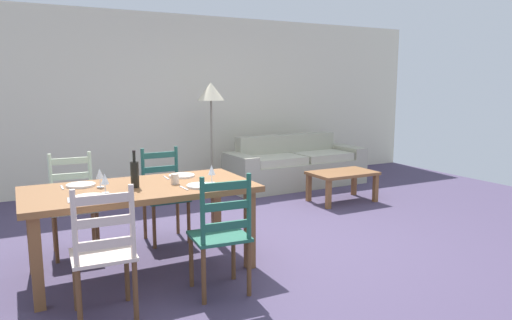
% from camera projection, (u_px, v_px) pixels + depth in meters
% --- Properties ---
extents(ground_plane, '(9.60, 9.60, 0.02)m').
position_uv_depth(ground_plane, '(267.00, 245.00, 4.75)').
color(ground_plane, '#433954').
extents(wall_far, '(9.60, 0.16, 2.70)m').
position_uv_depth(wall_far, '(167.00, 101.00, 7.42)').
color(wall_far, beige).
rests_on(wall_far, ground_plane).
extents(dining_table, '(1.90, 0.96, 0.75)m').
position_uv_depth(dining_table, '(141.00, 196.00, 3.99)').
color(dining_table, brown).
rests_on(dining_table, ground_plane).
extents(dining_chair_near_left, '(0.44, 0.42, 0.96)m').
position_uv_depth(dining_chair_near_left, '(104.00, 253.00, 3.16)').
color(dining_chair_near_left, beige).
rests_on(dining_chair_near_left, ground_plane).
extents(dining_chair_near_right, '(0.45, 0.43, 0.96)m').
position_uv_depth(dining_chair_near_right, '(221.00, 234.00, 3.55)').
color(dining_chair_near_right, '#205947').
rests_on(dining_chair_near_right, ground_plane).
extents(dining_chair_far_left, '(0.43, 0.41, 0.96)m').
position_uv_depth(dining_chair_far_left, '(73.00, 204.00, 4.45)').
color(dining_chair_far_left, beige).
rests_on(dining_chair_far_left, ground_plane).
extents(dining_chair_far_right, '(0.43, 0.41, 0.96)m').
position_uv_depth(dining_chair_far_right, '(164.00, 195.00, 4.83)').
color(dining_chair_far_right, '#245A50').
rests_on(dining_chair_far_right, ground_plane).
extents(dinner_plate_near_left, '(0.24, 0.24, 0.02)m').
position_uv_depth(dinner_plate_near_left, '(90.00, 197.00, 3.55)').
color(dinner_plate_near_left, white).
rests_on(dinner_plate_near_left, dining_table).
extents(fork_near_left, '(0.03, 0.17, 0.01)m').
position_uv_depth(fork_near_left, '(69.00, 200.00, 3.48)').
color(fork_near_left, silver).
rests_on(fork_near_left, dining_table).
extents(dinner_plate_near_right, '(0.24, 0.24, 0.02)m').
position_uv_depth(dinner_plate_near_right, '(201.00, 186.00, 3.96)').
color(dinner_plate_near_right, white).
rests_on(dinner_plate_near_right, dining_table).
extents(fork_near_right, '(0.02, 0.17, 0.01)m').
position_uv_depth(fork_near_right, '(184.00, 188.00, 3.89)').
color(fork_near_right, silver).
rests_on(fork_near_right, dining_table).
extents(dinner_plate_far_left, '(0.24, 0.24, 0.02)m').
position_uv_depth(dinner_plate_far_left, '(81.00, 185.00, 3.98)').
color(dinner_plate_far_left, white).
rests_on(dinner_plate_far_left, dining_table).
extents(fork_far_left, '(0.02, 0.17, 0.01)m').
position_uv_depth(fork_far_left, '(62.00, 187.00, 3.92)').
color(fork_far_left, silver).
rests_on(fork_far_left, dining_table).
extents(dinner_plate_far_right, '(0.24, 0.24, 0.02)m').
position_uv_depth(dinner_plate_far_right, '(182.00, 176.00, 4.40)').
color(dinner_plate_far_right, white).
rests_on(dinner_plate_far_right, dining_table).
extents(fork_far_right, '(0.02, 0.17, 0.01)m').
position_uv_depth(fork_far_right, '(166.00, 178.00, 4.33)').
color(fork_far_right, silver).
rests_on(fork_far_right, dining_table).
extents(wine_bottle, '(0.07, 0.07, 0.32)m').
position_uv_depth(wine_bottle, '(135.00, 174.00, 3.91)').
color(wine_bottle, black).
rests_on(wine_bottle, dining_table).
extents(wine_glass_near_left, '(0.06, 0.06, 0.16)m').
position_uv_depth(wine_glass_near_left, '(105.00, 180.00, 3.70)').
color(wine_glass_near_left, white).
rests_on(wine_glass_near_left, dining_table).
extents(wine_glass_near_right, '(0.06, 0.06, 0.16)m').
position_uv_depth(wine_glass_near_right, '(212.00, 171.00, 4.09)').
color(wine_glass_near_right, white).
rests_on(wine_glass_near_right, dining_table).
extents(wine_glass_far_left, '(0.06, 0.06, 0.16)m').
position_uv_depth(wine_glass_far_left, '(100.00, 174.00, 3.92)').
color(wine_glass_far_left, white).
rests_on(wine_glass_far_left, dining_table).
extents(coffee_cup_primary, '(0.07, 0.07, 0.09)m').
position_uv_depth(coffee_cup_primary, '(175.00, 179.00, 4.06)').
color(coffee_cup_primary, beige).
rests_on(coffee_cup_primary, dining_table).
extents(couch, '(2.31, 0.87, 0.80)m').
position_uv_depth(couch, '(294.00, 167.00, 7.51)').
color(couch, '#A7A48D').
rests_on(couch, ground_plane).
extents(coffee_table, '(0.90, 0.56, 0.42)m').
position_uv_depth(coffee_table, '(342.00, 176.00, 6.45)').
color(coffee_table, brown).
rests_on(coffee_table, ground_plane).
extents(standing_lamp, '(0.40, 0.40, 1.64)m').
position_uv_depth(standing_lamp, '(211.00, 98.00, 6.88)').
color(standing_lamp, '#332D28').
rests_on(standing_lamp, ground_plane).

